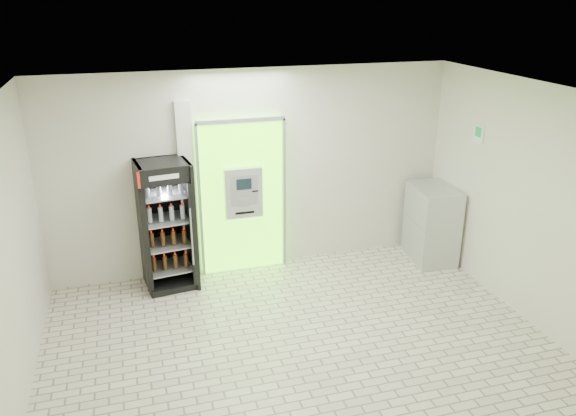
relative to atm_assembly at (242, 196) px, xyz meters
name	(u,v)px	position (x,y,z in m)	size (l,w,h in m)	color
ground	(305,355)	(0.20, -2.41, -1.17)	(6.00, 6.00, 0.00)	beige
room_shell	(306,209)	(0.20, -2.41, 0.67)	(6.00, 6.00, 6.00)	silver
atm_assembly	(242,196)	(0.00, 0.00, 0.00)	(1.30, 0.24, 2.33)	#62FF14
pillar	(188,192)	(-0.78, 0.04, 0.13)	(0.22, 0.11, 2.60)	silver
beverage_cooler	(167,228)	(-1.13, -0.22, -0.28)	(0.77, 0.72, 1.85)	black
steel_cabinet	(432,223)	(2.89, -0.51, -0.58)	(0.69, 0.95, 1.19)	#B3B6BB
exit_sign	(479,134)	(3.19, -1.01, 0.95)	(0.02, 0.22, 0.26)	white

